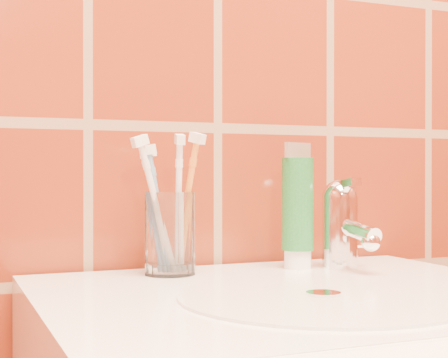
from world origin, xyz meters
name	(u,v)px	position (x,y,z in m)	size (l,w,h in m)	color
glass_tumbler	(170,233)	(-0.10, 1.12, 0.90)	(0.06, 0.06, 0.10)	white
toothpaste_tube	(298,210)	(0.08, 1.11, 0.93)	(0.05, 0.04, 0.17)	white
faucet	(342,221)	(0.14, 1.09, 0.91)	(0.05, 0.11, 0.12)	white
toothbrush_0	(178,205)	(-0.09, 1.11, 0.94)	(0.03, 0.05, 0.18)	white
toothbrush_1	(157,207)	(-0.12, 1.11, 0.94)	(0.07, 0.04, 0.18)	silver
toothbrush_2	(159,211)	(-0.11, 1.12, 0.93)	(0.05, 0.03, 0.17)	#6793B8
toothbrush_3	(157,211)	(-0.11, 1.13, 0.93)	(0.04, 0.05, 0.17)	#749ECE
toothbrush_4	(186,205)	(-0.08, 1.11, 0.94)	(0.04, 0.06, 0.19)	orange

